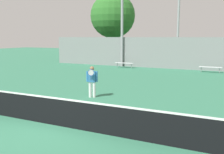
{
  "coord_description": "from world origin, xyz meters",
  "views": [
    {
      "loc": [
        5.43,
        -6.71,
        2.92
      ],
      "look_at": [
        -0.49,
        5.31,
        0.87
      ],
      "focal_mm": 42.0,
      "sensor_mm": 36.0,
      "label": 1
    }
  ],
  "objects_px": {
    "tennis_player": "(92,80)",
    "light_pole_center_back": "(179,0)",
    "bench_adjacent_court": "(210,67)",
    "tennis_net": "(55,111)",
    "tree_green_broad": "(113,16)",
    "bench_courtside_far": "(124,63)"
  },
  "relations": [
    {
      "from": "tennis_player",
      "to": "bench_courtside_far",
      "type": "height_order",
      "value": "tennis_player"
    },
    {
      "from": "tennis_player",
      "to": "bench_adjacent_court",
      "type": "relative_size",
      "value": 0.85
    },
    {
      "from": "tennis_player",
      "to": "light_pole_center_back",
      "type": "height_order",
      "value": "light_pole_center_back"
    },
    {
      "from": "tennis_player",
      "to": "tree_green_broad",
      "type": "relative_size",
      "value": 0.19
    },
    {
      "from": "bench_courtside_far",
      "to": "light_pole_center_back",
      "type": "height_order",
      "value": "light_pole_center_back"
    },
    {
      "from": "tennis_net",
      "to": "tree_green_broad",
      "type": "height_order",
      "value": "tree_green_broad"
    },
    {
      "from": "tennis_net",
      "to": "tree_green_broad",
      "type": "relative_size",
      "value": 1.55
    },
    {
      "from": "light_pole_center_back",
      "to": "bench_courtside_far",
      "type": "bearing_deg",
      "value": -164.43
    },
    {
      "from": "bench_adjacent_court",
      "to": "light_pole_center_back",
      "type": "distance_m",
      "value": 6.63
    },
    {
      "from": "tennis_player",
      "to": "bench_adjacent_court",
      "type": "height_order",
      "value": "tennis_player"
    },
    {
      "from": "light_pole_center_back",
      "to": "bench_adjacent_court",
      "type": "bearing_deg",
      "value": -23.05
    },
    {
      "from": "tennis_net",
      "to": "tree_green_broad",
      "type": "xyz_separation_m",
      "value": [
        -8.12,
        21.0,
        4.85
      ]
    },
    {
      "from": "bench_adjacent_court",
      "to": "tree_green_broad",
      "type": "bearing_deg",
      "value": 157.2
    },
    {
      "from": "bench_adjacent_court",
      "to": "tennis_player",
      "type": "bearing_deg",
      "value": -109.08
    },
    {
      "from": "tennis_player",
      "to": "light_pole_center_back",
      "type": "relative_size",
      "value": 0.15
    },
    {
      "from": "light_pole_center_back",
      "to": "tree_green_broad",
      "type": "xyz_separation_m",
      "value": [
        -8.27,
        3.46,
        -0.82
      ]
    },
    {
      "from": "tennis_player",
      "to": "light_pole_center_back",
      "type": "xyz_separation_m",
      "value": [
        1.12,
        13.45,
        5.29
      ]
    },
    {
      "from": "tree_green_broad",
      "to": "bench_adjacent_court",
      "type": "bearing_deg",
      "value": -22.8
    },
    {
      "from": "light_pole_center_back",
      "to": "tennis_player",
      "type": "bearing_deg",
      "value": -94.77
    },
    {
      "from": "tennis_net",
      "to": "tennis_player",
      "type": "distance_m",
      "value": 4.23
    },
    {
      "from": "bench_adjacent_court",
      "to": "light_pole_center_back",
      "type": "bearing_deg",
      "value": 156.95
    },
    {
      "from": "bench_courtside_far",
      "to": "light_pole_center_back",
      "type": "bearing_deg",
      "value": 15.57
    }
  ]
}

